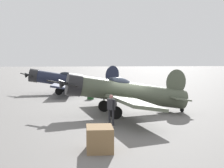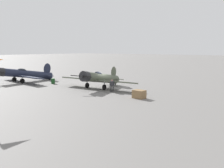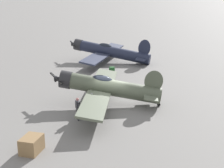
% 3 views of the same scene
% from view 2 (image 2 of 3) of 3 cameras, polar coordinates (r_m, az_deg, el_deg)
% --- Properties ---
extents(ground_plane, '(400.00, 400.00, 0.00)m').
position_cam_2_polar(ground_plane, '(38.39, -2.38, -0.85)').
color(ground_plane, slate).
extents(airplane_foreground, '(12.65, 9.78, 3.12)m').
position_cam_2_polar(airplane_foreground, '(37.79, -2.84, 1.32)').
color(airplane_foreground, '#4C5442').
rests_on(airplane_foreground, ground_plane).
extents(airplane_mid_apron, '(12.62, 11.06, 3.22)m').
position_cam_2_polar(airplane_mid_apron, '(47.85, -18.97, 2.11)').
color(airplane_mid_apron, '#1E2338').
rests_on(airplane_mid_apron, ground_plane).
extents(ground_crew_mechanic, '(0.59, 0.44, 1.72)m').
position_cam_2_polar(ground_crew_mechanic, '(34.51, 0.00, -0.10)').
color(ground_crew_mechanic, '#2D2D33').
rests_on(ground_crew_mechanic, ground_plane).
extents(equipment_crate, '(1.50, 1.16, 0.98)m').
position_cam_2_polar(equipment_crate, '(30.47, 6.07, -2.27)').
color(equipment_crate, olive).
rests_on(equipment_crate, ground_plane).
extents(fuel_drum, '(0.67, 0.67, 0.86)m').
position_cam_2_polar(fuel_drum, '(43.91, -13.05, 0.63)').
color(fuel_drum, '#19471E').
rests_on(fuel_drum, ground_plane).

